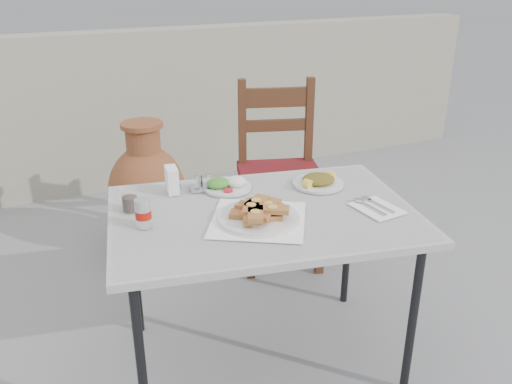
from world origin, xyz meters
name	(u,v)px	position (x,y,z in m)	size (l,w,h in m)	color
ground	(288,367)	(0.00, 0.00, 0.00)	(80.00, 80.00, 0.00)	slate
cafe_table	(263,222)	(-0.08, 0.11, 0.70)	(1.36, 1.04, 0.75)	black
pide_plate	(258,212)	(-0.13, 0.04, 0.78)	(0.49, 0.49, 0.07)	white
salad_rice_plate	(227,184)	(-0.13, 0.39, 0.77)	(0.21, 0.21, 0.05)	silver
salad_chopped_plate	(318,181)	(0.26, 0.26, 0.77)	(0.23, 0.23, 0.05)	silver
soda_can	(143,213)	(-0.55, 0.17, 0.80)	(0.06, 0.06, 0.11)	silver
cola_glass	(130,201)	(-0.57, 0.33, 0.79)	(0.07, 0.07, 0.10)	white
napkin_holder	(172,180)	(-0.36, 0.45, 0.81)	(0.07, 0.10, 0.11)	white
condiment_caddy	(201,184)	(-0.23, 0.42, 0.77)	(0.11, 0.10, 0.07)	silver
cutlery_napkin	(374,207)	(0.35, -0.05, 0.75)	(0.18, 0.22, 0.01)	white
chair	(280,171)	(0.41, 0.94, 0.55)	(0.58, 0.58, 1.06)	#351B0E
terracotta_urn	(148,193)	(-0.29, 1.32, 0.38)	(0.47, 0.47, 0.82)	brown
back_wall	(146,108)	(0.00, 2.50, 0.60)	(6.00, 0.25, 1.20)	gray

